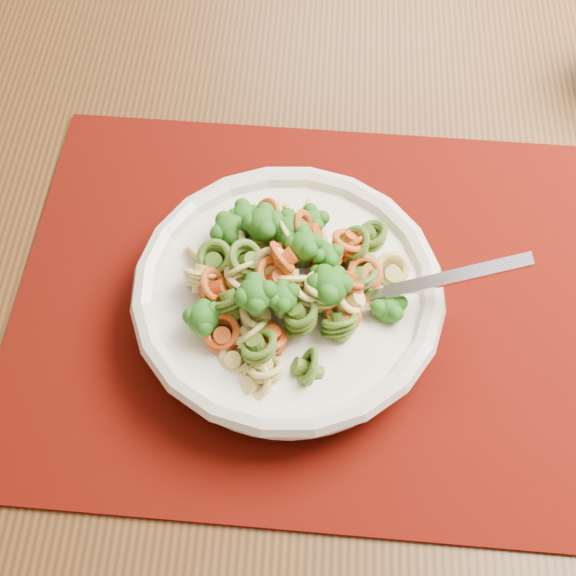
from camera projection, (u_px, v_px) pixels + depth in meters
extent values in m
cube|color=#4F2A1A|center=(536.00, 215.00, 1.67)|extent=(4.00, 4.00, 0.01)
cube|color=#5A3519|center=(403.00, 196.00, 0.75)|extent=(1.52, 1.15, 0.04)
cube|color=#4C0503|center=(311.00, 301.00, 0.66)|extent=(0.56, 0.48, 0.00)
cylinder|color=silver|center=(288.00, 311.00, 0.65)|extent=(0.10, 0.10, 0.01)
cylinder|color=silver|center=(288.00, 299.00, 0.64)|extent=(0.23, 0.23, 0.03)
torus|color=silver|center=(288.00, 290.00, 0.62)|extent=(0.25, 0.25, 0.02)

